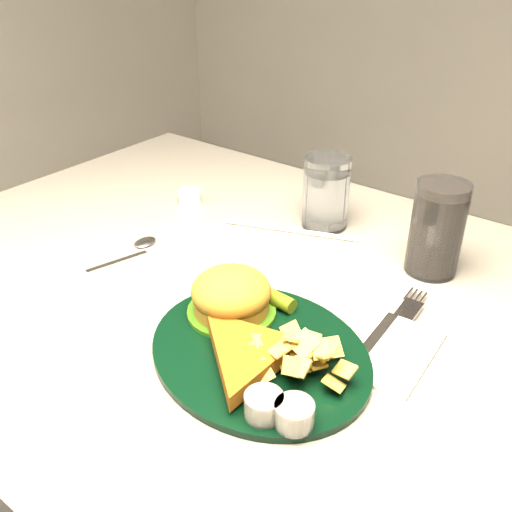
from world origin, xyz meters
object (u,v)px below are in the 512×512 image
(water_glass, at_px, (326,192))
(cola_glass, at_px, (437,229))
(table, at_px, (270,479))
(fork_napkin, at_px, (373,341))
(dinner_plate, at_px, (259,333))

(water_glass, distance_m, cola_glass, 0.20)
(water_glass, relative_size, cola_glass, 0.87)
(table, bearing_deg, fork_napkin, -5.43)
(water_glass, height_order, fork_napkin, water_glass)
(table, bearing_deg, dinner_plate, -60.93)
(cola_glass, bearing_deg, dinner_plate, -105.18)
(table, distance_m, cola_glass, 0.50)
(table, bearing_deg, cola_glass, 52.75)
(fork_napkin, bearing_deg, dinner_plate, -138.44)
(dinner_plate, bearing_deg, cola_glass, 89.28)
(table, relative_size, dinner_plate, 4.29)
(water_glass, bearing_deg, table, -76.26)
(dinner_plate, bearing_deg, table, 133.53)
(table, relative_size, cola_glass, 8.90)
(water_glass, bearing_deg, dinner_plate, -70.69)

